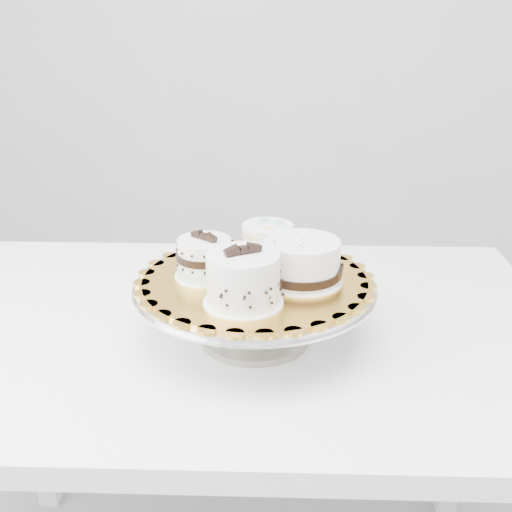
# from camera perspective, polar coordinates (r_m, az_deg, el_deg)

# --- Properties ---
(table) EXTENTS (1.27, 0.92, 0.75)m
(table) POSITION_cam_1_polar(r_m,az_deg,el_deg) (1.21, -1.89, -9.26)
(table) COLOR white
(table) RESTS_ON floor
(cake_stand) EXTENTS (0.40, 0.40, 0.11)m
(cake_stand) POSITION_cam_1_polar(r_m,az_deg,el_deg) (1.08, -0.10, -3.94)
(cake_stand) COLOR gray
(cake_stand) RESTS_ON table
(cake_board) EXTENTS (0.37, 0.37, 0.01)m
(cake_board) POSITION_cam_1_polar(r_m,az_deg,el_deg) (1.06, -0.10, -2.14)
(cake_board) COLOR gold
(cake_board) RESTS_ON cake_stand
(cake_swirl) EXTENTS (0.15, 0.15, 0.10)m
(cake_swirl) POSITION_cam_1_polar(r_m,az_deg,el_deg) (0.96, -1.15, -2.15)
(cake_swirl) COLOR white
(cake_swirl) RESTS_ON cake_board
(cake_banded) EXTENTS (0.12, 0.12, 0.08)m
(cake_banded) POSITION_cam_1_polar(r_m,az_deg,el_deg) (1.06, -4.58, -0.29)
(cake_banded) COLOR white
(cake_banded) RESTS_ON cake_board
(cake_dots) EXTENTS (0.11, 0.11, 0.07)m
(cake_dots) POSITION_cam_1_polar(r_m,az_deg,el_deg) (1.13, 1.04, 1.26)
(cake_dots) COLOR white
(cake_dots) RESTS_ON cake_board
(cake_ribbon) EXTENTS (0.14, 0.13, 0.07)m
(cake_ribbon) POSITION_cam_1_polar(r_m,az_deg,el_deg) (1.04, 4.20, -0.57)
(cake_ribbon) COLOR white
(cake_ribbon) RESTS_ON cake_board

